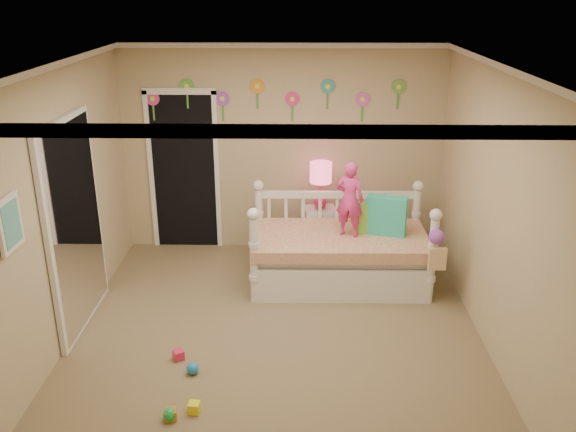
{
  "coord_description": "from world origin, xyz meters",
  "views": [
    {
      "loc": [
        0.2,
        -5.06,
        3.23
      ],
      "look_at": [
        0.1,
        0.6,
        1.05
      ],
      "focal_mm": 37.52,
      "sensor_mm": 36.0,
      "label": 1
    }
  ],
  "objects_px": {
    "child": "(350,199)",
    "nightstand": "(320,232)",
    "daybed": "(340,239)",
    "table_lamp": "(321,178)"
  },
  "relations": [
    {
      "from": "daybed",
      "to": "child",
      "type": "height_order",
      "value": "child"
    },
    {
      "from": "nightstand",
      "to": "child",
      "type": "bearing_deg",
      "value": -76.79
    },
    {
      "from": "daybed",
      "to": "child",
      "type": "distance_m",
      "value": 0.5
    },
    {
      "from": "table_lamp",
      "to": "child",
      "type": "bearing_deg",
      "value": -68.68
    },
    {
      "from": "nightstand",
      "to": "table_lamp",
      "type": "bearing_deg",
      "value": 0.0
    },
    {
      "from": "daybed",
      "to": "table_lamp",
      "type": "xyz_separation_m",
      "value": [
        -0.2,
        0.72,
        0.49
      ]
    },
    {
      "from": "child",
      "to": "nightstand",
      "type": "xyz_separation_m",
      "value": [
        -0.29,
        0.75,
        -0.71
      ]
    },
    {
      "from": "daybed",
      "to": "child",
      "type": "xyz_separation_m",
      "value": [
        0.09,
        -0.03,
        0.49
      ]
    },
    {
      "from": "child",
      "to": "nightstand",
      "type": "distance_m",
      "value": 1.07
    },
    {
      "from": "nightstand",
      "to": "table_lamp",
      "type": "height_order",
      "value": "table_lamp"
    }
  ]
}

